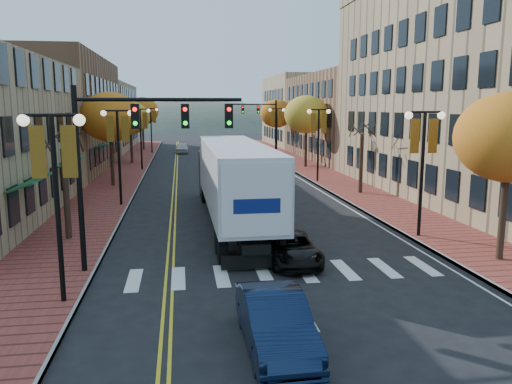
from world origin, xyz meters
name	(u,v)px	position (x,y,z in m)	size (l,w,h in m)	color
ground	(294,292)	(0.00, 0.00, 0.00)	(200.00, 200.00, 0.00)	black
sidewalk_left	(125,172)	(-9.00, 32.50, 0.07)	(4.00, 85.00, 0.15)	brown
sidewalk_right	(309,169)	(9.00, 32.50, 0.07)	(4.00, 85.00, 0.15)	brown
building_left_mid	(42,114)	(-17.00, 36.00, 5.50)	(12.00, 24.00, 11.00)	brown
building_left_far	(88,117)	(-17.00, 61.00, 4.75)	(12.00, 26.00, 9.50)	#9E8966
building_right_near	(507,88)	(18.50, 16.00, 7.50)	(15.00, 28.00, 15.00)	#997F5B
building_right_mid	(367,117)	(18.50, 42.00, 5.00)	(15.00, 24.00, 10.00)	brown
building_right_far	(317,111)	(18.50, 64.00, 5.50)	(15.00, 20.00, 11.00)	#9E8966
tree_left_a	(66,194)	(-9.00, 8.00, 2.25)	(0.28, 0.28, 4.20)	#382619
tree_left_b	(110,117)	(-9.00, 24.00, 5.45)	(4.48, 4.48, 7.21)	#382619
tree_left_c	(130,118)	(-9.00, 40.00, 5.05)	(4.16, 4.16, 6.69)	#382619
tree_left_d	(142,111)	(-9.00, 58.00, 5.60)	(4.61, 4.61, 7.42)	#382619
tree_right_a	(509,138)	(9.00, 2.00, 5.05)	(4.16, 4.16, 6.69)	#382619
tree_right_b	(361,163)	(9.00, 18.00, 2.25)	(0.28, 0.28, 4.20)	#382619
tree_right_c	(306,114)	(9.00, 34.00, 5.45)	(4.48, 4.48, 7.21)	#382619
tree_right_d	(276,114)	(9.00, 50.00, 5.29)	(4.35, 4.35, 7.00)	#382619
lamp_left_a	(55,172)	(-7.50, 0.00, 4.29)	(1.96, 0.36, 6.05)	black
lamp_left_b	(118,139)	(-7.50, 16.00, 4.29)	(1.96, 0.36, 6.05)	black
lamp_left_c	(141,127)	(-7.50, 34.00, 4.29)	(1.96, 0.36, 6.05)	black
lamp_left_d	(151,121)	(-7.50, 52.00, 4.29)	(1.96, 0.36, 6.05)	black
lamp_right_a	(423,149)	(7.50, 6.00, 4.29)	(1.96, 0.36, 6.05)	black
lamp_right_b	(318,131)	(7.50, 24.00, 4.29)	(1.96, 0.36, 6.05)	black
lamp_right_c	(277,123)	(7.50, 42.00, 4.29)	(1.96, 0.36, 6.05)	black
traffic_mast_near	(131,143)	(-5.48, 3.00, 4.92)	(6.10, 0.35, 7.00)	black
traffic_mast_far	(260,118)	(5.48, 42.00, 4.92)	(6.10, 0.34, 7.00)	black
semi_truck	(232,176)	(-1.02, 10.59, 2.57)	(2.95, 17.60, 4.40)	black
navy_sedan	(275,321)	(-1.37, -3.82, 0.74)	(1.57, 4.51, 1.48)	#0C1832
black_suv	(292,248)	(0.67, 3.25, 0.59)	(1.95, 4.24, 1.18)	black
car_far_white	(182,148)	(-3.52, 52.36, 0.71)	(1.67, 4.14, 1.41)	silver
car_far_silver	(210,145)	(0.50, 57.14, 0.74)	(2.07, 5.10, 1.48)	#A2A2A9
car_far_oncoming	(211,142)	(1.20, 65.03, 0.65)	(1.37, 3.93, 1.29)	#A9AAB1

